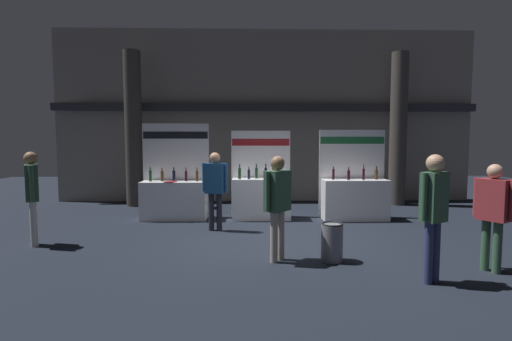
% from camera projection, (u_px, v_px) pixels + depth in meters
% --- Properties ---
extents(ground_plane, '(27.15, 27.15, 0.00)m').
position_uv_depth(ground_plane, '(278.00, 239.00, 7.54)').
color(ground_plane, black).
extents(hall_colonnade, '(13.57, 1.30, 5.57)m').
position_uv_depth(hall_colonnade, '(266.00, 118.00, 12.23)').
color(hall_colonnade, gray).
rests_on(hall_colonnade, ground_plane).
extents(exhibitor_booth_0, '(1.70, 0.71, 2.43)m').
position_uv_depth(exhibitor_booth_0, '(174.00, 196.00, 9.50)').
color(exhibitor_booth_0, white).
rests_on(exhibitor_booth_0, ground_plane).
extents(exhibitor_booth_1, '(1.53, 0.66, 2.25)m').
position_uv_depth(exhibitor_booth_1, '(261.00, 195.00, 9.55)').
color(exhibitor_booth_1, white).
rests_on(exhibitor_booth_1, ground_plane).
extents(exhibitor_booth_2, '(1.69, 0.66, 2.27)m').
position_uv_depth(exhibitor_booth_2, '(354.00, 196.00, 9.46)').
color(exhibitor_booth_2, white).
rests_on(exhibitor_booth_2, ground_plane).
extents(trash_bin, '(0.36, 0.36, 0.64)m').
position_uv_depth(trash_bin, '(332.00, 242.00, 6.17)').
color(trash_bin, slate).
rests_on(trash_bin, ground_plane).
extents(visitor_0, '(0.38, 0.50, 1.78)m').
position_uv_depth(visitor_0, '(32.00, 190.00, 7.03)').
color(visitor_0, silver).
rests_on(visitor_0, ground_plane).
extents(visitor_1, '(0.43, 0.52, 1.64)m').
position_uv_depth(visitor_1, '(493.00, 207.00, 5.61)').
color(visitor_1, '#33563D').
rests_on(visitor_1, ground_plane).
extents(visitor_2, '(0.45, 0.36, 1.80)m').
position_uv_depth(visitor_2, '(434.00, 207.00, 5.17)').
color(visitor_2, navy).
rests_on(visitor_2, ground_plane).
extents(visitor_3, '(0.47, 0.48, 1.74)m').
position_uv_depth(visitor_3, '(278.00, 198.00, 6.11)').
color(visitor_3, '#ADA393').
rests_on(visitor_3, ground_plane).
extents(visitor_4, '(0.57, 0.32, 1.73)m').
position_uv_depth(visitor_4, '(215.00, 184.00, 8.22)').
color(visitor_4, '#23232D').
rests_on(visitor_4, ground_plane).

